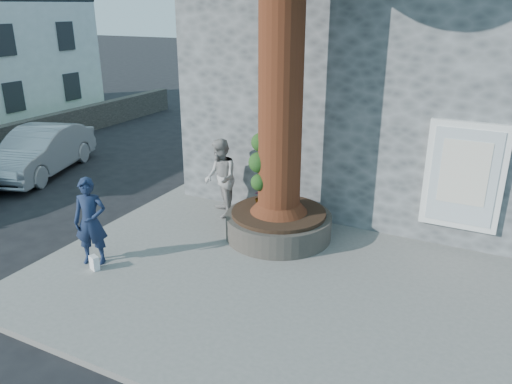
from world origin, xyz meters
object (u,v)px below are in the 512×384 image
at_px(man, 91,221).
at_px(car_silver, 40,151).
at_px(woman, 220,178).
at_px(planter, 278,224).

height_order(man, car_silver, man).
xyz_separation_m(man, car_silver, (-5.70, 3.71, -0.28)).
distance_m(man, woman, 3.33).
bearing_deg(woman, planter, 34.64).
height_order(planter, woman, woman).
bearing_deg(woman, car_silver, -134.82).
bearing_deg(car_silver, man, -51.00).
bearing_deg(woman, man, -57.97).
distance_m(woman, car_silver, 6.75).
relative_size(planter, woman, 1.23).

